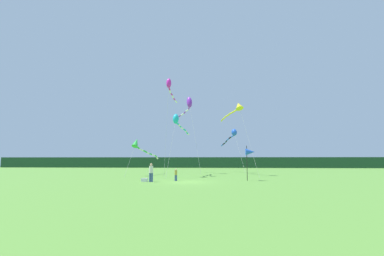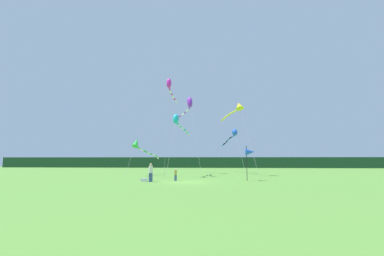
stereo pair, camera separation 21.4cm
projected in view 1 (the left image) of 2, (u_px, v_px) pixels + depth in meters
name	position (u px, v px, depth m)	size (l,w,h in m)	color
ground_plane	(187.00, 182.00, 24.87)	(120.00, 120.00, 0.00)	#5B9338
distant_treeline	(203.00, 162.00, 69.61)	(108.00, 3.74, 2.68)	#1E4228
person_adult	(151.00, 171.00, 25.04)	(0.38, 0.38, 1.72)	#334C8C
person_child	(176.00, 174.00, 26.22)	(0.26, 0.26, 1.17)	#334C8C
cooler_box	(144.00, 180.00, 25.24)	(0.56, 0.38, 0.32)	silver
banner_flag_pole	(250.00, 152.00, 26.74)	(0.90, 0.70, 3.45)	black
kite_purple	(189.00, 104.00, 41.04)	(4.23, 8.41, 11.74)	#B2B2B2
kite_yellow	(237.00, 108.00, 36.45)	(4.03, 9.09, 9.95)	#B2B2B2
kite_blue	(233.00, 134.00, 42.88)	(3.11, 9.12, 7.05)	#B2B2B2
kite_magenta	(170.00, 86.00, 35.41)	(0.92, 6.94, 12.68)	#B2B2B2
kite_green	(139.00, 145.00, 35.30)	(2.31, 8.91, 4.97)	#B2B2B2
kite_cyan	(177.00, 121.00, 32.94)	(1.93, 7.99, 7.73)	#B2B2B2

